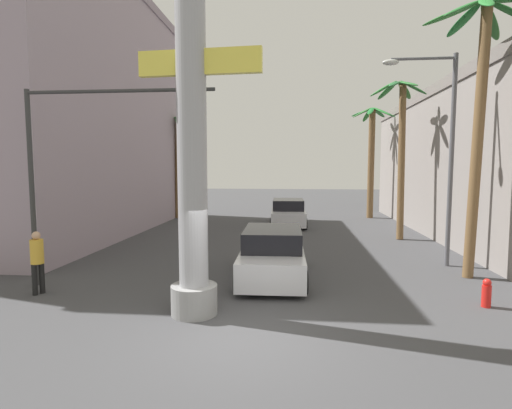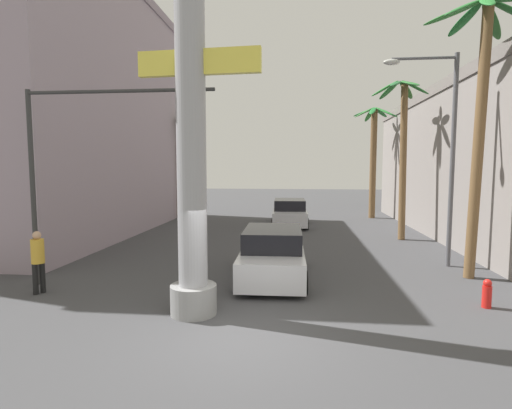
% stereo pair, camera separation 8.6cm
% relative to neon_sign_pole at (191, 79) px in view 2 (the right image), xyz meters
% --- Properties ---
extents(ground_plane, '(92.23, 92.23, 0.00)m').
position_rel_neon_sign_pole_xyz_m(ground_plane, '(1.23, 8.75, -5.46)').
color(ground_plane, '#424244').
extents(building_left, '(8.27, 17.32, 12.76)m').
position_rel_neon_sign_pole_xyz_m(building_left, '(-9.83, 11.27, 0.94)').
color(building_left, '#9E8C99').
rests_on(building_left, ground).
extents(building_right, '(6.83, 23.84, 7.44)m').
position_rel_neon_sign_pole_xyz_m(building_right, '(12.28, 11.16, -1.73)').
color(building_right, gray).
rests_on(building_right, ground).
extents(neon_sign_pole, '(3.19, 1.09, 11.25)m').
position_rel_neon_sign_pole_xyz_m(neon_sign_pole, '(0.00, 0.00, 0.00)').
color(neon_sign_pole, '#9E9EA3').
rests_on(neon_sign_pole, ground).
extents(street_lamp, '(2.49, 0.28, 7.29)m').
position_rel_neon_sign_pole_xyz_m(street_lamp, '(7.33, 5.41, -1.05)').
color(street_lamp, '#59595E').
rests_on(street_lamp, ground).
extents(traffic_light_mast, '(5.48, 0.32, 5.67)m').
position_rel_neon_sign_pole_xyz_m(traffic_light_mast, '(-3.52, 1.86, -1.41)').
color(traffic_light_mast, '#333333').
rests_on(traffic_light_mast, ground).
extents(car_lead, '(2.12, 4.68, 1.56)m').
position_rel_neon_sign_pole_xyz_m(car_lead, '(1.67, 3.34, -4.72)').
color(car_lead, black).
rests_on(car_lead, ground).
extents(car_far, '(2.18, 4.69, 1.56)m').
position_rel_neon_sign_pole_xyz_m(car_far, '(1.96, 14.78, -4.72)').
color(car_far, black).
rests_on(car_far, ground).
extents(palm_tree_far_right, '(2.99, 2.98, 7.53)m').
position_rel_neon_sign_pole_xyz_m(palm_tree_far_right, '(7.50, 18.91, -0.87)').
color(palm_tree_far_right, brown).
rests_on(palm_tree_far_right, ground).
extents(palm_tree_mid_right, '(2.64, 2.51, 7.59)m').
position_rel_neon_sign_pole_xyz_m(palm_tree_mid_right, '(7.35, 10.82, -0.63)').
color(palm_tree_mid_right, brown).
rests_on(palm_tree_mid_right, ground).
extents(palm_tree_near_right, '(3.22, 3.23, 8.52)m').
position_rel_neon_sign_pole_xyz_m(palm_tree_near_right, '(7.89, 3.99, 0.17)').
color(palm_tree_near_right, brown).
rests_on(palm_tree_near_right, ground).
extents(palm_tree_far_left, '(3.09, 3.28, 6.93)m').
position_rel_neon_sign_pole_xyz_m(palm_tree_far_left, '(-5.57, 17.65, -1.40)').
color(palm_tree_far_left, brown).
rests_on(palm_tree_far_left, ground).
extents(pedestrian_curb_left, '(0.46, 0.46, 1.74)m').
position_rel_neon_sign_pole_xyz_m(pedestrian_curb_left, '(-4.62, 1.04, -4.44)').
color(pedestrian_curb_left, black).
rests_on(pedestrian_curb_left, ground).
extents(fire_hydrant, '(0.22, 0.22, 0.72)m').
position_rel_neon_sign_pole_xyz_m(fire_hydrant, '(7.10, 1.16, -5.10)').
color(fire_hydrant, red).
rests_on(fire_hydrant, ground).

